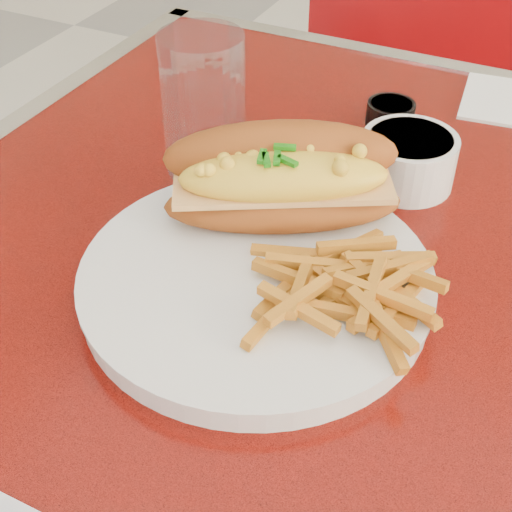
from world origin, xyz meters
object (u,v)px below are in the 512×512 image
at_px(diner_table, 482,385).
at_px(water_tumbler, 204,105).
at_px(fork, 347,247).
at_px(sauce_cup_left, 390,113).
at_px(dinner_plate, 256,280).
at_px(mac_hoagie, 282,179).
at_px(gravy_ramekin, 408,159).

bearing_deg(diner_table, water_tumbler, 175.41).
height_order(fork, sauce_cup_left, sauce_cup_left).
bearing_deg(diner_table, dinner_plate, -147.86).
xyz_separation_m(dinner_plate, water_tumbler, (-0.14, 0.16, 0.06)).
distance_m(sauce_cup_left, water_tumbler, 0.24).
xyz_separation_m(diner_table, fork, (-0.15, -0.06, 0.18)).
distance_m(mac_hoagie, sauce_cup_left, 0.26).
distance_m(gravy_ramekin, water_tumbler, 0.22).
xyz_separation_m(diner_table, gravy_ramekin, (-0.14, 0.09, 0.19)).
height_order(dinner_plate, gravy_ramekin, gravy_ramekin).
bearing_deg(fork, gravy_ramekin, 0.66).
bearing_deg(dinner_plate, gravy_ramekin, 72.97).
relative_size(dinner_plate, water_tumbler, 2.64).
height_order(gravy_ramekin, water_tumbler, water_tumbler).
xyz_separation_m(dinner_plate, fork, (0.06, 0.07, 0.01)).
distance_m(mac_hoagie, fork, 0.09).
bearing_deg(gravy_ramekin, diner_table, -34.66).
bearing_deg(gravy_ramekin, fork, -93.50).
relative_size(mac_hoagie, fork, 1.62).
distance_m(dinner_plate, fork, 0.09).
xyz_separation_m(sauce_cup_left, water_tumbler, (-0.15, -0.18, 0.06)).
bearing_deg(gravy_ramekin, mac_hoagie, -121.21).
relative_size(fork, gravy_ramekin, 1.29).
xyz_separation_m(dinner_plate, gravy_ramekin, (0.07, 0.22, 0.02)).
height_order(mac_hoagie, sauce_cup_left, mac_hoagie).
height_order(dinner_plate, mac_hoagie, mac_hoagie).
bearing_deg(mac_hoagie, sauce_cup_left, 54.32).
bearing_deg(fork, water_tumbler, 69.65).
bearing_deg(gravy_ramekin, sauce_cup_left, 115.51).
relative_size(diner_table, water_tumbler, 8.10).
xyz_separation_m(gravy_ramekin, water_tumbler, (-0.20, -0.07, 0.05)).
bearing_deg(dinner_plate, diner_table, 32.14).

